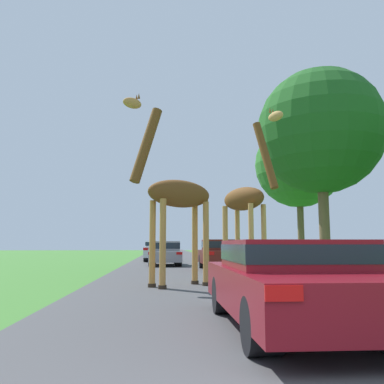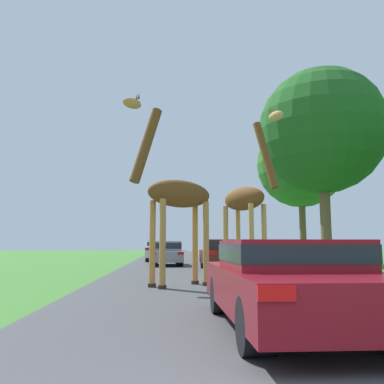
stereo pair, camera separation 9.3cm
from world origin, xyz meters
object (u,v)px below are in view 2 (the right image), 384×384
Objects in this scene: car_far_ahead at (221,254)px; tree_centre_back at (301,164)px; giraffe_near_road at (175,196)px; tree_right_cluster at (322,131)px; giraffe_companion at (247,202)px; car_queue_left at (167,253)px; car_lead_maroon at (288,280)px; car_queue_right at (159,250)px.

tree_centre_back is (5.81, 5.41, 5.43)m from car_far_ahead.
tree_right_cluster is at bearing -80.65° from giraffe_near_road.
car_queue_left is at bearing -109.29° from giraffe_companion.
car_lead_maroon is 1.03× the size of car_queue_right.
tree_right_cluster is (7.60, -11.60, 5.59)m from car_queue_right.
giraffe_companion is 1.21× the size of car_far_ahead.
giraffe_companion is at bearing -76.33° from car_queue_left.
tree_right_cluster is at bearing -18.17° from car_far_ahead.
giraffe_near_road is 1.19× the size of car_lead_maroon.
giraffe_near_road is 1.00× the size of giraffe_companion.
car_lead_maroon is at bearing -114.25° from tree_right_cluster.
giraffe_near_road is at bearing 104.52° from car_lead_maroon.
car_queue_left is at bearing -84.80° from car_queue_right.
car_lead_maroon is 0.51× the size of tree_centre_back.
car_lead_maroon is 20.64m from tree_centre_back.
car_far_ahead is at bearing 86.42° from car_lead_maroon.
car_lead_maroon is (-0.84, -7.06, -1.88)m from giraffe_companion.
giraffe_near_road is 1.23× the size of car_queue_right.
giraffe_near_road reaches higher than car_far_ahead.
car_far_ahead is (-0.00, 6.28, -1.80)m from giraffe_companion.
giraffe_near_road is 15.69m from tree_centre_back.
car_queue_left is 10.70m from tree_right_cluster.
car_queue_right is (-2.26, 23.47, 0.07)m from car_lead_maroon.
car_far_ahead is 7.33m from tree_right_cluster.
giraffe_near_road is 9.87m from tree_right_cluster.
car_far_ahead is 0.50× the size of tree_centre_back.
car_lead_maroon is at bearing -109.50° from tree_centre_back.
car_far_ahead is at bearing -49.32° from giraffe_near_road.
car_far_ahead is 0.48× the size of tree_right_cluster.
tree_right_cluster reaches higher than giraffe_near_road.
giraffe_companion is at bearing -116.39° from tree_centre_back.
giraffe_companion is at bearing -89.96° from car_far_ahead.
car_lead_maroon is 17.68m from car_queue_left.
car_queue_right is at bearing -29.51° from giraffe_near_road.
car_lead_maroon is 0.49× the size of tree_right_cluster.
car_queue_left is at bearing 95.60° from car_lead_maroon.
giraffe_companion is (2.35, 1.22, -0.01)m from giraffe_near_road.
giraffe_near_road is at bearing -87.58° from car_queue_right.
giraffe_companion is 6.54m from car_far_ahead.
tree_right_cluster is (-1.30, -6.89, 0.16)m from tree_centre_back.
giraffe_near_road is 11.90m from car_queue_left.
car_queue_right is 0.47× the size of tree_right_cluster.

